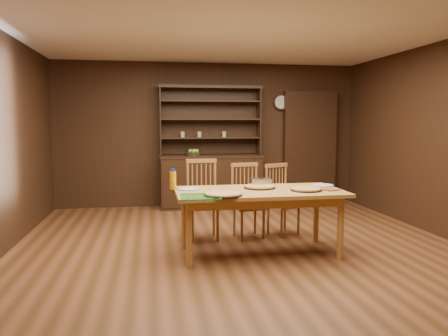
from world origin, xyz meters
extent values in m
plane|color=brown|center=(0.00, 0.00, 0.00)|extent=(6.00, 6.00, 0.00)
plane|color=white|center=(0.00, 0.00, 2.60)|extent=(6.00, 6.00, 0.00)
plane|color=#361D11|center=(0.00, 3.00, 1.30)|extent=(5.50, 0.00, 5.50)
plane|color=#361D11|center=(0.00, -3.00, 1.30)|extent=(5.50, 0.00, 5.50)
cube|color=#321C10|center=(0.00, 2.74, 0.45)|extent=(1.80, 0.50, 0.90)
cube|color=#321C10|center=(0.00, 2.74, 0.92)|extent=(1.84, 0.52, 0.04)
cube|color=#321C10|center=(0.00, 2.97, 1.55)|extent=(1.80, 0.02, 1.20)
cube|color=#321C10|center=(-0.89, 2.82, 1.55)|extent=(0.02, 0.32, 1.20)
cube|color=#321C10|center=(0.89, 2.82, 1.55)|extent=(0.02, 0.32, 1.20)
cube|color=#321C10|center=(0.00, 2.82, 2.15)|extent=(1.84, 0.34, 0.05)
cylinder|color=#A9A38F|center=(-0.50, 2.82, 1.31)|extent=(0.07, 0.07, 0.10)
cylinder|color=#A9A38F|center=(-0.20, 2.82, 1.31)|extent=(0.07, 0.07, 0.10)
cube|color=#321C10|center=(1.90, 2.90, 1.05)|extent=(1.00, 0.18, 2.10)
cylinder|color=#321C10|center=(1.35, 2.96, 1.90)|extent=(0.30, 0.04, 0.30)
cylinder|color=beige|center=(1.35, 2.94, 1.90)|extent=(0.24, 0.01, 0.24)
cube|color=#C98E45|center=(0.16, -0.14, 0.73)|extent=(1.92, 0.96, 0.04)
cylinder|color=#C98E45|center=(-0.68, -0.50, 0.35)|extent=(0.07, 0.07, 0.71)
cylinder|color=#C98E45|center=(-0.68, 0.22, 0.35)|extent=(0.07, 0.07, 0.71)
cylinder|color=#C98E45|center=(1.01, -0.50, 0.35)|extent=(0.07, 0.07, 0.71)
cylinder|color=#C98E45|center=(1.01, 0.22, 0.35)|extent=(0.07, 0.07, 0.71)
cube|color=#A26137|center=(-0.40, 0.59, 0.44)|extent=(0.43, 0.41, 0.04)
cylinder|color=#A26137|center=(-0.56, 0.44, 0.21)|extent=(0.04, 0.04, 0.42)
cylinder|color=#A26137|center=(-0.56, 0.74, 0.21)|extent=(0.04, 0.04, 0.42)
cylinder|color=#A26137|center=(-0.23, 0.44, 0.21)|extent=(0.04, 0.04, 0.42)
cylinder|color=#A26137|center=(-0.24, 0.75, 0.21)|extent=(0.04, 0.04, 0.42)
cube|color=#A26137|center=(-0.40, 0.77, 1.02)|extent=(0.41, 0.04, 0.05)
cube|color=#A26137|center=(0.21, 0.59, 0.41)|extent=(0.46, 0.44, 0.04)
cylinder|color=#A26137|center=(0.08, 0.42, 0.20)|extent=(0.03, 0.03, 0.39)
cylinder|color=#A26137|center=(0.03, 0.70, 0.20)|extent=(0.03, 0.03, 0.39)
cylinder|color=#A26137|center=(0.38, 0.47, 0.20)|extent=(0.03, 0.03, 0.39)
cylinder|color=#A26137|center=(0.34, 0.75, 0.20)|extent=(0.03, 0.03, 0.39)
cube|color=#A26137|center=(0.18, 0.75, 0.96)|extent=(0.38, 0.10, 0.05)
cube|color=#A26137|center=(0.71, 0.65, 0.40)|extent=(0.51, 0.50, 0.04)
cylinder|color=#A26137|center=(0.63, 0.47, 0.19)|extent=(0.03, 0.03, 0.38)
cylinder|color=#A26137|center=(0.51, 0.72, 0.19)|extent=(0.03, 0.03, 0.38)
cylinder|color=#A26137|center=(0.90, 0.59, 0.19)|extent=(0.03, 0.03, 0.38)
cylinder|color=#A26137|center=(0.79, 0.84, 0.19)|extent=(0.03, 0.03, 0.38)
cube|color=#A26137|center=(0.64, 0.80, 0.94)|extent=(0.36, 0.18, 0.05)
cylinder|color=black|center=(-0.31, -0.46, 0.76)|extent=(0.41, 0.41, 0.01)
cylinder|color=tan|center=(-0.31, -0.46, 0.77)|extent=(0.38, 0.38, 0.02)
torus|color=#D1854B|center=(-0.31, -0.46, 0.77)|extent=(0.39, 0.39, 0.03)
cylinder|color=black|center=(0.68, -0.28, 0.76)|extent=(0.36, 0.36, 0.01)
cylinder|color=tan|center=(0.68, -0.28, 0.77)|extent=(0.33, 0.33, 0.02)
torus|color=#D1854B|center=(0.68, -0.28, 0.77)|extent=(0.34, 0.34, 0.03)
cylinder|color=black|center=(0.21, 0.00, 0.76)|extent=(0.38, 0.38, 0.01)
cylinder|color=tan|center=(0.21, 0.00, 0.77)|extent=(0.34, 0.34, 0.02)
torus|color=#D1854B|center=(0.21, 0.00, 0.77)|extent=(0.35, 0.35, 0.03)
cylinder|color=white|center=(-0.63, 0.03, 0.76)|extent=(0.28, 0.28, 0.01)
torus|color=navy|center=(-0.63, 0.03, 0.76)|extent=(0.28, 0.28, 0.01)
cylinder|color=white|center=(1.01, 0.05, 0.76)|extent=(0.28, 0.28, 0.01)
torus|color=navy|center=(1.01, 0.05, 0.76)|extent=(0.28, 0.28, 0.01)
cube|color=silver|center=(0.27, 0.18, 0.80)|extent=(0.25, 0.19, 0.10)
cylinder|color=orange|center=(-0.81, 0.09, 0.85)|extent=(0.08, 0.08, 0.21)
cylinder|color=#13219B|center=(-0.81, 0.09, 0.97)|extent=(0.04, 0.04, 0.03)
cube|color=red|center=(0.97, -0.27, 0.76)|extent=(0.23, 0.23, 0.01)
cube|color=red|center=(0.88, -0.20, 0.76)|extent=(0.27, 0.27, 0.02)
cylinder|color=black|center=(-0.32, 2.69, 0.97)|extent=(0.29, 0.29, 0.06)
sphere|color=#71AB2D|center=(-0.37, 2.69, 1.02)|extent=(0.08, 0.08, 0.08)
sphere|color=#71AB2D|center=(-0.29, 2.72, 1.02)|extent=(0.08, 0.08, 0.08)
sphere|color=#71AB2D|center=(-0.32, 2.64, 1.02)|extent=(0.08, 0.08, 0.08)
sphere|color=#71AB2D|center=(-0.26, 2.67, 1.02)|extent=(0.08, 0.08, 0.08)
camera|label=1|loc=(-1.05, -4.98, 1.53)|focal=35.00mm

